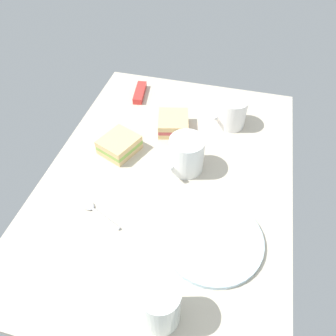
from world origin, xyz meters
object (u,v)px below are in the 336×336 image
(coffee_mug_black, at_px, (186,154))
(snack_bar, at_px, (140,93))
(coffee_mug_milky, at_px, (232,112))
(sandwich_side, at_px, (119,145))
(glass_of_milk, at_px, (161,307))
(sandwich_main, at_px, (173,123))
(spoon, at_px, (95,210))
(plate_of_food, at_px, (213,239))

(coffee_mug_black, xyz_separation_m, snack_bar, (0.29, 0.22, -0.04))
(coffee_mug_black, distance_m, coffee_mug_milky, 0.23)
(sandwich_side, xyz_separation_m, glass_of_milk, (-0.41, -0.23, 0.03))
(coffee_mug_black, bearing_deg, sandwich_main, 25.68)
(spoon, bearing_deg, plate_of_food, -91.83)
(sandwich_side, bearing_deg, spoon, -176.28)
(coffee_mug_milky, distance_m, glass_of_milk, 0.61)
(glass_of_milk, distance_m, spoon, 0.30)
(coffee_mug_milky, xyz_separation_m, spoon, (-0.41, 0.27, -0.04))
(sandwich_side, distance_m, spoon, 0.21)
(coffee_mug_milky, height_order, snack_bar, coffee_mug_milky)
(sandwich_main, xyz_separation_m, spoon, (-0.34, 0.11, -0.02))
(coffee_mug_milky, xyz_separation_m, snack_bar, (0.08, 0.31, -0.04))
(plate_of_food, xyz_separation_m, coffee_mug_milky, (0.42, 0.01, 0.04))
(coffee_mug_milky, height_order, sandwich_side, coffee_mug_milky)
(sandwich_main, distance_m, glass_of_milk, 0.55)
(plate_of_food, xyz_separation_m, coffee_mug_black, (0.20, 0.11, 0.04))
(plate_of_food, xyz_separation_m, snack_bar, (0.50, 0.33, 0.00))
(snack_bar, bearing_deg, coffee_mug_milky, -112.34)
(coffee_mug_black, distance_m, snack_bar, 0.37)
(coffee_mug_black, relative_size, sandwich_main, 0.99)
(snack_bar, bearing_deg, plate_of_food, -154.86)
(coffee_mug_milky, bearing_deg, snack_bar, 76.08)
(snack_bar, bearing_deg, sandwich_side, 177.42)
(coffee_mug_milky, relative_size, snack_bar, 0.98)
(sandwich_side, bearing_deg, snack_bar, 5.84)
(coffee_mug_milky, distance_m, sandwich_main, 0.18)
(coffee_mug_black, distance_m, sandwich_main, 0.17)
(plate_of_food, relative_size, snack_bar, 2.05)
(sandwich_side, xyz_separation_m, spoon, (-0.21, -0.01, -0.02))
(plate_of_food, bearing_deg, coffee_mug_black, 27.43)
(glass_of_milk, height_order, snack_bar, glass_of_milk)
(plate_of_food, height_order, snack_bar, snack_bar)
(glass_of_milk, bearing_deg, snack_bar, 20.86)
(coffee_mug_milky, relative_size, sandwich_main, 0.95)
(coffee_mug_milky, bearing_deg, plate_of_food, -178.12)
(coffee_mug_black, bearing_deg, sandwich_side, 84.73)
(coffee_mug_milky, xyz_separation_m, sandwich_main, (-0.07, 0.16, -0.02))
(glass_of_milk, bearing_deg, coffee_mug_black, 5.46)
(sandwich_main, bearing_deg, plate_of_food, -153.30)
(spoon, bearing_deg, coffee_mug_milky, -33.78)
(plate_of_food, height_order, glass_of_milk, glass_of_milk)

